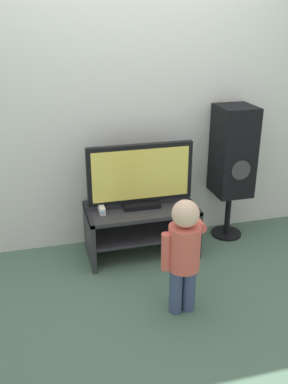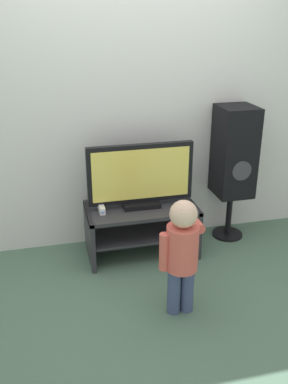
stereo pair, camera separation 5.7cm
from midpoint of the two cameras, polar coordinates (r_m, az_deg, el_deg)
name	(u,v)px [view 1 (the left image)]	position (r m, az deg, el deg)	size (l,w,h in m)	color
ground_plane	(149,266)	(3.50, 0.13, -9.90)	(16.00, 16.00, 0.00)	#4C6B56
wall_back	(131,92)	(3.54, -2.24, 13.20)	(10.00, 0.06, 2.60)	silver
tv_stand	(141,223)	(3.56, -0.86, -4.10)	(0.90, 0.48, 0.42)	#2D2D33
television	(140,176)	(3.42, -0.98, 2.09)	(0.86, 0.20, 0.52)	black
game_console	(101,208)	(3.43, -6.22, -2.13)	(0.04, 0.18, 0.06)	white
remote_primary	(179,208)	(3.45, 4.23, -2.20)	(0.04, 0.13, 0.03)	white
child	(184,248)	(2.80, 4.75, -7.41)	(0.31, 0.47, 0.82)	#3F4C72
speaker_tower	(233,153)	(3.73, 11.33, 5.06)	(0.30, 0.34, 1.19)	black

